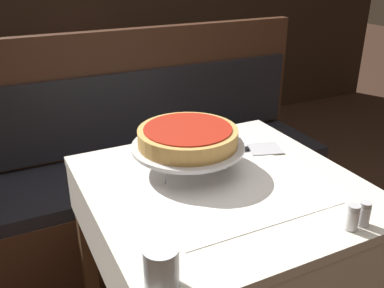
# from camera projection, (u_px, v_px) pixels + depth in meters

# --- Properties ---
(dining_table_front) EXTENTS (0.81, 0.81, 0.76)m
(dining_table_front) POSITION_uv_depth(u_px,v_px,m) (223.00, 215.00, 1.36)
(dining_table_front) COLOR beige
(dining_table_front) RESTS_ON ground_plane
(dining_table_rear) EXTENTS (0.65, 0.65, 0.76)m
(dining_table_rear) POSITION_uv_depth(u_px,v_px,m) (96.00, 78.00, 2.85)
(dining_table_rear) COLOR red
(dining_table_rear) RESTS_ON ground_plane
(booth_bench) EXTENTS (1.77, 0.52, 1.07)m
(booth_bench) POSITION_uv_depth(u_px,v_px,m) (157.00, 182.00, 2.22)
(booth_bench) COLOR #3D2316
(booth_bench) RESTS_ON ground_plane
(pizza_pan_stand) EXTENTS (0.36, 0.36, 0.08)m
(pizza_pan_stand) POSITION_uv_depth(u_px,v_px,m) (188.00, 147.00, 1.37)
(pizza_pan_stand) COLOR #ADADB2
(pizza_pan_stand) RESTS_ON dining_table_front
(deep_dish_pizza) EXTENTS (0.32, 0.32, 0.06)m
(deep_dish_pizza) POSITION_uv_depth(u_px,v_px,m) (188.00, 136.00, 1.35)
(deep_dish_pizza) COLOR tan
(deep_dish_pizza) RESTS_ON pizza_pan_stand
(pizza_server) EXTENTS (0.31, 0.15, 0.01)m
(pizza_server) POSITION_uv_depth(u_px,v_px,m) (245.00, 150.00, 1.52)
(pizza_server) COLOR #BCBCC1
(pizza_server) RESTS_ON dining_table_front
(water_glass_near) EXTENTS (0.08, 0.08, 0.10)m
(water_glass_near) POSITION_uv_depth(u_px,v_px,m) (161.00, 268.00, 0.88)
(water_glass_near) COLOR silver
(water_glass_near) RESTS_ON dining_table_front
(salt_shaker) EXTENTS (0.03, 0.03, 0.07)m
(salt_shaker) POSITION_uv_depth(u_px,v_px,m) (352.00, 217.00, 1.08)
(salt_shaker) COLOR silver
(salt_shaker) RESTS_ON dining_table_front
(pepper_shaker) EXTENTS (0.03, 0.03, 0.07)m
(pepper_shaker) POSITION_uv_depth(u_px,v_px,m) (364.00, 213.00, 1.10)
(pepper_shaker) COLOR silver
(pepper_shaker) RESTS_ON dining_table_front
(condiment_caddy) EXTENTS (0.14, 0.14, 0.16)m
(condiment_caddy) POSITION_uv_depth(u_px,v_px,m) (102.00, 55.00, 2.76)
(condiment_caddy) COLOR black
(condiment_caddy) RESTS_ON dining_table_rear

